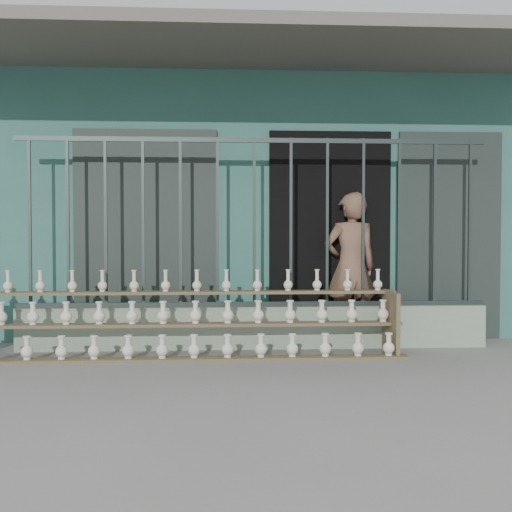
{
  "coord_description": "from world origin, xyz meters",
  "views": [
    {
      "loc": [
        -0.39,
        -5.53,
        1.23
      ],
      "look_at": [
        0.0,
        1.0,
        1.0
      ],
      "focal_mm": 45.0,
      "sensor_mm": 36.0,
      "label": 1
    }
  ],
  "objects": [
    {
      "name": "parapet_wall",
      "position": [
        0.0,
        1.3,
        0.23
      ],
      "size": [
        5.0,
        0.2,
        0.45
      ],
      "primitive_type": "cube",
      "color": "gray",
      "rests_on": "ground"
    },
    {
      "name": "security_fence",
      "position": [
        -0.0,
        1.3,
        1.35
      ],
      "size": [
        5.0,
        0.04,
        1.8
      ],
      "color": "#283330",
      "rests_on": "parapet_wall"
    },
    {
      "name": "elderly_woman",
      "position": [
        1.12,
        1.65,
        0.85
      ],
      "size": [
        0.68,
        0.5,
        1.69
      ],
      "primitive_type": "imported",
      "rotation": [
        0.0,
        0.0,
        3.3
      ],
      "color": "brown",
      "rests_on": "ground"
    },
    {
      "name": "shelf_rack",
      "position": [
        -0.77,
        0.88,
        0.36
      ],
      "size": [
        4.5,
        0.68,
        0.85
      ],
      "color": "brown",
      "rests_on": "ground"
    },
    {
      "name": "ground",
      "position": [
        0.0,
        0.0,
        0.0
      ],
      "size": [
        60.0,
        60.0,
        0.0
      ],
      "primitive_type": "plane",
      "color": "slate"
    },
    {
      "name": "workshop_building",
      "position": [
        0.0,
        4.23,
        1.62
      ],
      "size": [
        7.4,
        6.6,
        3.21
      ],
      "color": "#2E6157",
      "rests_on": "ground"
    }
  ]
}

